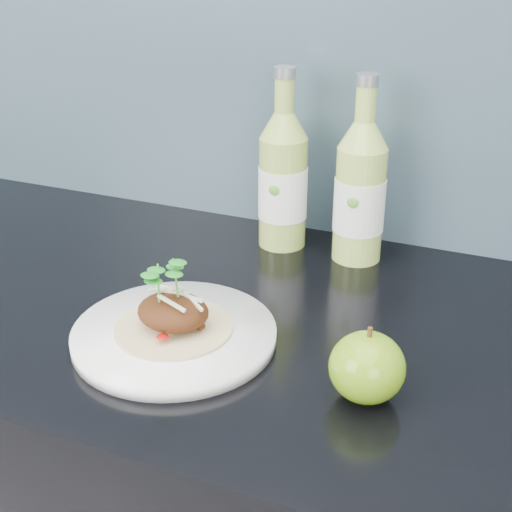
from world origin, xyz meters
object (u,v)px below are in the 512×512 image
at_px(cider_bottle_left, 283,181).
at_px(cider_bottle_right, 360,193).
at_px(dinner_plate, 174,335).
at_px(green_apple, 367,367).

bearing_deg(cider_bottle_left, cider_bottle_right, -1.51).
distance_m(dinner_plate, green_apple, 0.24).
xyz_separation_m(cider_bottle_left, cider_bottle_right, (0.12, -0.00, 0.00)).
relative_size(cider_bottle_left, cider_bottle_right, 1.00).
distance_m(dinner_plate, cider_bottle_left, 0.32).
height_order(cider_bottle_left, cider_bottle_right, same).
xyz_separation_m(green_apple, cider_bottle_right, (-0.10, 0.33, 0.06)).
xyz_separation_m(dinner_plate, cider_bottle_left, (0.02, 0.31, 0.09)).
bearing_deg(dinner_plate, cider_bottle_right, 65.74).
relative_size(green_apple, cider_bottle_left, 0.39).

